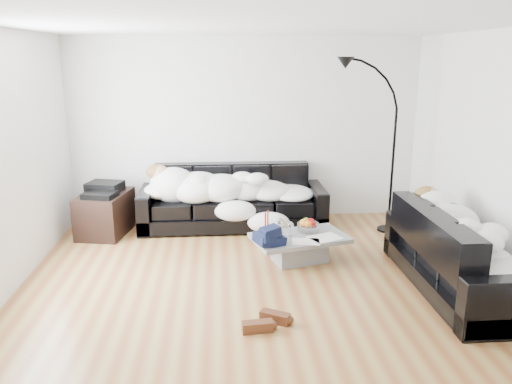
{
  "coord_description": "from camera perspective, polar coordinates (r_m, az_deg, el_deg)",
  "views": [
    {
      "loc": [
        -0.4,
        -4.9,
        2.31
      ],
      "look_at": [
        0.0,
        0.3,
        0.9
      ],
      "focal_mm": 35.0,
      "sensor_mm": 36.0,
      "label": 1
    }
  ],
  "objects": [
    {
      "name": "ground",
      "position": [
        5.43,
        0.24,
        -10.04
      ],
      "size": [
        5.0,
        5.0,
        0.0
      ],
      "primitive_type": "plane",
      "color": "brown",
      "rests_on": "ground"
    },
    {
      "name": "wall_back",
      "position": [
        7.23,
        -1.18,
        7.11
      ],
      "size": [
        5.0,
        0.02,
        2.6
      ],
      "primitive_type": "cube",
      "color": "silver",
      "rests_on": "ground"
    },
    {
      "name": "wall_left",
      "position": [
        5.43,
        -27.11,
        2.73
      ],
      "size": [
        0.02,
        4.5,
        2.6
      ],
      "primitive_type": "cube",
      "color": "silver",
      "rests_on": "ground"
    },
    {
      "name": "wall_right",
      "position": [
        5.78,
        25.85,
        3.55
      ],
      "size": [
        0.02,
        4.5,
        2.6
      ],
      "primitive_type": "cube",
      "color": "silver",
      "rests_on": "ground"
    },
    {
      "name": "ceiling",
      "position": [
        4.92,
        0.28,
        18.51
      ],
      "size": [
        5.0,
        5.0,
        0.0
      ],
      "primitive_type": "plane",
      "color": "white",
      "rests_on": "ground"
    },
    {
      "name": "sofa_back",
      "position": [
        6.97,
        -2.67,
        -0.61
      ],
      "size": [
        2.57,
        0.89,
        0.84
      ],
      "primitive_type": "cube",
      "color": "black",
      "rests_on": "ground"
    },
    {
      "name": "sofa_right",
      "position": [
        5.5,
        22.27,
        -6.26
      ],
      "size": [
        0.87,
        2.03,
        0.82
      ],
      "primitive_type": "cube",
      "rotation": [
        0.0,
        0.0,
        1.57
      ],
      "color": "black",
      "rests_on": "ground"
    },
    {
      "name": "sleeper_back",
      "position": [
        6.87,
        -2.68,
        1.02
      ],
      "size": [
        2.17,
        0.75,
        0.43
      ],
      "primitive_type": null,
      "color": "white",
      "rests_on": "sofa_back"
    },
    {
      "name": "sleeper_right",
      "position": [
        5.42,
        22.51,
        -4.08
      ],
      "size": [
        0.74,
        1.74,
        0.43
      ],
      "primitive_type": null,
      "rotation": [
        0.0,
        0.0,
        1.57
      ],
      "color": "white",
      "rests_on": "sofa_right"
    },
    {
      "name": "teal_cushion",
      "position": [
        5.91,
        19.4,
        -1.35
      ],
      "size": [
        0.42,
        0.38,
        0.2
      ],
      "primitive_type": "ellipsoid",
      "rotation": [
        0.0,
        0.0,
        0.24
      ],
      "color": "#0A462F",
      "rests_on": "sofa_right"
    },
    {
      "name": "coffee_table",
      "position": [
        5.87,
        5.0,
        -6.45
      ],
      "size": [
        1.2,
        0.89,
        0.31
      ],
      "primitive_type": "cube",
      "rotation": [
        0.0,
        0.0,
        0.27
      ],
      "color": "#939699",
      "rests_on": "ground"
    },
    {
      "name": "fruit_bowl",
      "position": [
        5.95,
        5.99,
        -3.74
      ],
      "size": [
        0.28,
        0.28,
        0.16
      ],
      "primitive_type": "cylinder",
      "rotation": [
        0.0,
        0.0,
        0.06
      ],
      "color": "white",
      "rests_on": "coffee_table"
    },
    {
      "name": "wine_glass_a",
      "position": [
        5.85,
        2.81,
        -3.9
      ],
      "size": [
        0.09,
        0.09,
        0.18
      ],
      "primitive_type": "cylinder",
      "rotation": [
        0.0,
        0.0,
        -0.15
      ],
      "color": "white",
      "rests_on": "coffee_table"
    },
    {
      "name": "wine_glass_b",
      "position": [
        5.74,
        2.1,
        -4.41
      ],
      "size": [
        0.08,
        0.08,
        0.15
      ],
      "primitive_type": "cylinder",
      "rotation": [
        0.0,
        0.0,
        -0.27
      ],
      "color": "white",
      "rests_on": "coffee_table"
    },
    {
      "name": "wine_glass_c",
      "position": [
        5.76,
        3.96,
        -4.25
      ],
      "size": [
        0.09,
        0.09,
        0.18
      ],
      "primitive_type": "cylinder",
      "rotation": [
        0.0,
        0.0,
        0.23
      ],
      "color": "white",
      "rests_on": "coffee_table"
    },
    {
      "name": "candle_left",
      "position": [
        5.88,
        1.07,
        -3.51
      ],
      "size": [
        0.05,
        0.05,
        0.24
      ],
      "primitive_type": "cylinder",
      "rotation": [
        0.0,
        0.0,
        0.05
      ],
      "color": "maroon",
      "rests_on": "coffee_table"
    },
    {
      "name": "candle_right",
      "position": [
        5.94,
        1.36,
        -3.27
      ],
      "size": [
        0.05,
        0.05,
        0.24
      ],
      "primitive_type": "cylinder",
      "rotation": [
        0.0,
        0.0,
        0.07
      ],
      "color": "maroon",
      "rests_on": "coffee_table"
    },
    {
      "name": "newspaper_a",
      "position": [
        5.77,
        7.91,
        -5.18
      ],
      "size": [
        0.42,
        0.38,
        0.01
      ],
      "primitive_type": "cube",
      "rotation": [
        0.0,
        0.0,
        0.42
      ],
      "color": "silver",
      "rests_on": "coffee_table"
    },
    {
      "name": "newspaper_b",
      "position": [
        5.63,
        5.72,
        -5.63
      ],
      "size": [
        0.33,
        0.26,
        0.01
      ],
      "primitive_type": "cube",
      "rotation": [
        0.0,
        0.0,
        -0.13
      ],
      "color": "silver",
      "rests_on": "coffee_table"
    },
    {
      "name": "navy_jacket",
      "position": [
        5.47,
        1.26,
        -4.49
      ],
      "size": [
        0.42,
        0.39,
        0.16
      ],
      "primitive_type": null,
      "rotation": [
        0.0,
        0.0,
        0.44
      ],
      "color": "black",
      "rests_on": "coffee_table"
    },
    {
      "name": "shoes",
      "position": [
        4.56,
        1.15,
        -14.58
      ],
      "size": [
        0.5,
        0.38,
        0.11
      ],
      "primitive_type": null,
      "rotation": [
        0.0,
        0.0,
        -0.11
      ],
      "color": "#472311",
      "rests_on": "ground"
    },
    {
      "name": "av_cabinet",
      "position": [
        7.01,
        -16.84,
        -2.36
      ],
      "size": [
        0.71,
        0.91,
        0.56
      ],
      "primitive_type": "cube",
      "rotation": [
        0.0,
        0.0,
        -0.19
      ],
      "color": "black",
      "rests_on": "ground"
    },
    {
      "name": "stereo",
      "position": [
        6.92,
        -17.06,
        0.37
      ],
      "size": [
        0.51,
        0.44,
        0.13
      ],
      "primitive_type": "cube",
      "rotation": [
        0.0,
        0.0,
        -0.25
      ],
      "color": "black",
      "rests_on": "av_cabinet"
    },
    {
      "name": "floor_lamp",
      "position": [
        6.89,
        15.4,
        3.82
      ],
      "size": [
        0.79,
        0.46,
        2.05
      ],
      "primitive_type": null,
      "rotation": [
        0.0,
        0.0,
        -0.23
      ],
      "color": "black",
      "rests_on": "ground"
    }
  ]
}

